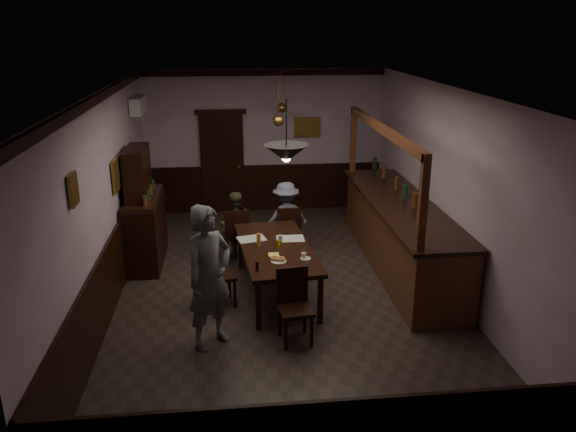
{
  "coord_description": "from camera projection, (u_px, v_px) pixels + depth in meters",
  "views": [
    {
      "loc": [
        -0.76,
        -7.69,
        3.86
      ],
      "look_at": [
        0.08,
        0.16,
        1.15
      ],
      "focal_mm": 35.0,
      "sensor_mm": 36.0,
      "label": 1
    }
  ],
  "objects": [
    {
      "name": "sideboard",
      "position": [
        144.0,
        218.0,
        9.35
      ],
      "size": [
        0.54,
        1.5,
        1.98
      ],
      "color": "black",
      "rests_on": "ground"
    },
    {
      "name": "picture_left_small",
      "position": [
        73.0,
        190.0,
        6.11
      ],
      "size": [
        0.04,
        0.28,
        0.36
      ],
      "color": "olive",
      "rests_on": "ground"
    },
    {
      "name": "person_standing",
      "position": [
        209.0,
        277.0,
        6.86
      ],
      "size": [
        0.8,
        0.78,
        1.85
      ],
      "primitive_type": "imported",
      "rotation": [
        0.0,
        0.0,
        0.74
      ],
      "color": "slate",
      "rests_on": "ground"
    },
    {
      "name": "pendant_iron",
      "position": [
        286.0,
        153.0,
        7.01
      ],
      "size": [
        0.56,
        0.56,
        0.78
      ],
      "color": "black",
      "rests_on": "ground"
    },
    {
      "name": "person_seated_right",
      "position": [
        286.0,
        218.0,
        9.82
      ],
      "size": [
        0.92,
        0.68,
        1.28
      ],
      "primitive_type": "imported",
      "rotation": [
        0.0,
        0.0,
        3.41
      ],
      "color": "slate",
      "rests_on": "ground"
    },
    {
      "name": "chair_far_right",
      "position": [
        288.0,
        230.0,
        9.6
      ],
      "size": [
        0.42,
        0.42,
        0.94
      ],
      "rotation": [
        0.0,
        0.0,
        3.12
      ],
      "color": "black",
      "rests_on": "ground"
    },
    {
      "name": "person_seated_left",
      "position": [
        235.0,
        224.0,
        9.67
      ],
      "size": [
        0.67,
        0.59,
        1.16
      ],
      "primitive_type": "imported",
      "rotation": [
        0.0,
        0.0,
        3.45
      ],
      "color": "brown",
      "rests_on": "ground"
    },
    {
      "name": "soda_can",
      "position": [
        279.0,
        244.0,
        8.19
      ],
      "size": [
        0.07,
        0.07,
        0.12
      ],
      "primitive_type": "cylinder",
      "color": "gold",
      "rests_on": "dining_table"
    },
    {
      "name": "pastry_ring_a",
      "position": [
        275.0,
        258.0,
        7.76
      ],
      "size": [
        0.13,
        0.13,
        0.04
      ],
      "primitive_type": "torus",
      "color": "#C68C47",
      "rests_on": "pastry_plate"
    },
    {
      "name": "chair_side",
      "position": [
        214.0,
        271.0,
        7.97
      ],
      "size": [
        0.5,
        0.5,
        0.96
      ],
      "rotation": [
        0.0,
        0.0,
        1.8
      ],
      "color": "black",
      "rests_on": "ground"
    },
    {
      "name": "picture_left_large",
      "position": [
        117.0,
        174.0,
        8.51
      ],
      "size": [
        0.04,
        0.62,
        0.48
      ],
      "color": "olive",
      "rests_on": "ground"
    },
    {
      "name": "coffee_cup",
      "position": [
        304.0,
        255.0,
        7.83
      ],
      "size": [
        0.09,
        0.09,
        0.07
      ],
      "primitive_type": "imported",
      "rotation": [
        0.0,
        0.0,
        0.09
      ],
      "color": "white",
      "rests_on": "saucer"
    },
    {
      "name": "pendant_brass_mid",
      "position": [
        278.0,
        121.0,
        9.55
      ],
      "size": [
        0.2,
        0.2,
        0.81
      ],
      "color": "#BF8C3F",
      "rests_on": "ground"
    },
    {
      "name": "water_glass",
      "position": [
        280.0,
        240.0,
        8.31
      ],
      "size": [
        0.06,
        0.06,
        0.15
      ],
      "primitive_type": "cylinder",
      "color": "silver",
      "rests_on": "dining_table"
    },
    {
      "name": "pepper_mill",
      "position": [
        257.0,
        266.0,
        7.43
      ],
      "size": [
        0.04,
        0.04,
        0.14
      ],
      "primitive_type": "cylinder",
      "color": "black",
      "rests_on": "dining_table"
    },
    {
      "name": "newspaper_left",
      "position": [
        252.0,
        239.0,
        8.55
      ],
      "size": [
        0.48,
        0.39,
        0.01
      ],
      "primitive_type": "cube",
      "rotation": [
        0.0,
        0.0,
        0.23
      ],
      "color": "silver",
      "rests_on": "dining_table"
    },
    {
      "name": "dining_table",
      "position": [
        276.0,
        251.0,
        8.29
      ],
      "size": [
        1.19,
        2.28,
        0.75
      ],
      "rotation": [
        0.0,
        0.0,
        0.09
      ],
      "color": "black",
      "rests_on": "ground"
    },
    {
      "name": "door_back",
      "position": [
        222.0,
        164.0,
        11.84
      ],
      "size": [
        0.9,
        0.06,
        2.1
      ],
      "primitive_type": "cube",
      "color": "black",
      "rests_on": "ground"
    },
    {
      "name": "chair_far_left",
      "position": [
        237.0,
        233.0,
        9.43
      ],
      "size": [
        0.47,
        0.47,
        0.96
      ],
      "rotation": [
        0.0,
        0.0,
        3.27
      ],
      "color": "black",
      "rests_on": "ground"
    },
    {
      "name": "saucer",
      "position": [
        305.0,
        258.0,
        7.83
      ],
      "size": [
        0.15,
        0.15,
        0.01
      ],
      "primitive_type": "cylinder",
      "color": "white",
      "rests_on": "dining_table"
    },
    {
      "name": "napkin",
      "position": [
        274.0,
        254.0,
        7.97
      ],
      "size": [
        0.16,
        0.16,
        0.0
      ],
      "primitive_type": "cube",
      "rotation": [
        0.0,
        0.0,
        0.09
      ],
      "color": "#F1F45A",
      "rests_on": "dining_table"
    },
    {
      "name": "pendant_brass_far",
      "position": [
        281.0,
        108.0,
        10.99
      ],
      "size": [
        0.2,
        0.2,
        0.81
      ],
      "color": "#BF8C3F",
      "rests_on": "ground"
    },
    {
      "name": "newspaper_right",
      "position": [
        290.0,
        239.0,
        8.56
      ],
      "size": [
        0.42,
        0.31,
        0.01
      ],
      "primitive_type": "cube",
      "rotation": [
        0.0,
        0.0,
        -0.02
      ],
      "color": "silver",
      "rests_on": "dining_table"
    },
    {
      "name": "pastry_ring_b",
      "position": [
        281.0,
        259.0,
        7.74
      ],
      "size": [
        0.13,
        0.13,
        0.04
      ],
      "primitive_type": "torus",
      "color": "#C68C47",
      "rests_on": "pastry_plate"
    },
    {
      "name": "ac_unit",
      "position": [
        138.0,
        105.0,
        10.25
      ],
      "size": [
        0.2,
        0.85,
        0.3
      ],
      "color": "white",
      "rests_on": "ground"
    },
    {
      "name": "bar_counter",
      "position": [
        400.0,
        233.0,
        9.21
      ],
      "size": [
        0.99,
        4.26,
        2.39
      ],
      "color": "#502515",
      "rests_on": "ground"
    },
    {
      "name": "room",
      "position": [
        283.0,
        197.0,
        8.07
      ],
      "size": [
        5.01,
        8.01,
        3.01
      ],
      "color": "#2D2621",
      "rests_on": "ground"
    },
    {
      "name": "pastry_plate",
      "position": [
        279.0,
        261.0,
        7.74
      ],
      "size": [
        0.22,
        0.22,
        0.01
      ],
      "primitive_type": "cylinder",
      "color": "white",
      "rests_on": "dining_table"
    },
    {
      "name": "chair_near",
      "position": [
        294.0,
        302.0,
        7.11
      ],
      "size": [
        0.46,
        0.46,
        0.95
      ],
      "rotation": [
        0.0,
        0.0,
        0.13
      ],
      "color": "black",
      "rests_on": "ground"
    },
    {
      "name": "picture_back",
      "position": [
        307.0,
        127.0,
        11.79
      ],
      "size": [
        0.55,
        0.04,
        0.42
      ],
      "color": "olive",
      "rests_on": "ground"
    },
    {
      "name": "beer_glass",
      "position": [
        259.0,
        240.0,
        8.23
      ],
      "size": [
        0.06,
        0.06,
        0.2
      ],
      "primitive_type": "cylinder",
      "color": "#BF721E",
      "rests_on": "dining_table"
    }
  ]
}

